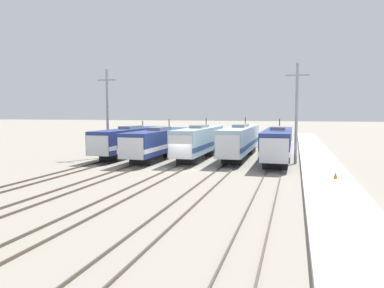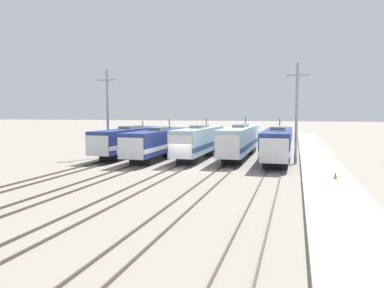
{
  "view_description": "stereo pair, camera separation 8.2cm",
  "coord_description": "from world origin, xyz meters",
  "px_view_note": "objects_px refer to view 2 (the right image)",
  "views": [
    {
      "loc": [
        11.24,
        -35.81,
        5.77
      ],
      "look_at": [
        0.89,
        1.78,
        2.4
      ],
      "focal_mm": 35.0,
      "sensor_mm": 36.0,
      "label": 1
    },
    {
      "loc": [
        11.32,
        -35.79,
        5.77
      ],
      "look_at": [
        0.89,
        1.78,
        2.4
      ],
      "focal_mm": 35.0,
      "sensor_mm": 36.0,
      "label": 2
    }
  ],
  "objects_px": {
    "catenary_tower_right": "(297,112)",
    "locomotive_center": "(198,142)",
    "locomotive_far_right": "(278,144)",
    "traffic_cone": "(335,175)",
    "locomotive_center_left": "(158,143)",
    "catenary_tower_left": "(108,112)",
    "locomotive_far_left": "(130,141)",
    "locomotive_center_right": "(240,141)"
  },
  "relations": [
    {
      "from": "locomotive_center_left",
      "to": "catenary_tower_left",
      "type": "height_order",
      "value": "catenary_tower_left"
    },
    {
      "from": "locomotive_center_left",
      "to": "locomotive_far_right",
      "type": "distance_m",
      "value": 14.14
    },
    {
      "from": "locomotive_center_right",
      "to": "locomotive_far_right",
      "type": "xyz_separation_m",
      "value": [
        4.7,
        -3.04,
        -0.06
      ]
    },
    {
      "from": "locomotive_center",
      "to": "catenary_tower_left",
      "type": "relative_size",
      "value": 1.46
    },
    {
      "from": "locomotive_far_left",
      "to": "catenary_tower_right",
      "type": "bearing_deg",
      "value": -4.87
    },
    {
      "from": "locomotive_center_right",
      "to": "catenary_tower_left",
      "type": "distance_m",
      "value": 17.07
    },
    {
      "from": "locomotive_far_right",
      "to": "traffic_cone",
      "type": "bearing_deg",
      "value": -66.41
    },
    {
      "from": "locomotive_far_right",
      "to": "catenary_tower_left",
      "type": "distance_m",
      "value": 21.32
    },
    {
      "from": "locomotive_far_right",
      "to": "traffic_cone",
      "type": "relative_size",
      "value": 29.41
    },
    {
      "from": "locomotive_center",
      "to": "catenary_tower_right",
      "type": "bearing_deg",
      "value": -5.01
    },
    {
      "from": "locomotive_far_left",
      "to": "locomotive_center_right",
      "type": "height_order",
      "value": "locomotive_center_right"
    },
    {
      "from": "catenary_tower_left",
      "to": "traffic_cone",
      "type": "relative_size",
      "value": 19.14
    },
    {
      "from": "locomotive_center_left",
      "to": "locomotive_far_right",
      "type": "bearing_deg",
      "value": 3.36
    },
    {
      "from": "locomotive_center",
      "to": "locomotive_center_left",
      "type": "bearing_deg",
      "value": -164.89
    },
    {
      "from": "locomotive_center_left",
      "to": "locomotive_center_right",
      "type": "bearing_deg",
      "value": 22.36
    },
    {
      "from": "locomotive_far_right",
      "to": "catenary_tower_right",
      "type": "distance_m",
      "value": 4.19
    },
    {
      "from": "locomotive_far_left",
      "to": "locomotive_center_right",
      "type": "bearing_deg",
      "value": 7.38
    },
    {
      "from": "locomotive_center_left",
      "to": "locomotive_far_right",
      "type": "xyz_separation_m",
      "value": [
        14.11,
        0.83,
        0.08
      ]
    },
    {
      "from": "locomotive_center_left",
      "to": "locomotive_center",
      "type": "relative_size",
      "value": 1.04
    },
    {
      "from": "locomotive_far_left",
      "to": "locomotive_far_right",
      "type": "bearing_deg",
      "value": -3.69
    },
    {
      "from": "catenary_tower_right",
      "to": "locomotive_center",
      "type": "bearing_deg",
      "value": 174.99
    },
    {
      "from": "catenary_tower_left",
      "to": "locomotive_far_left",
      "type": "bearing_deg",
      "value": 39.07
    },
    {
      "from": "locomotive_center_right",
      "to": "traffic_cone",
      "type": "xyz_separation_m",
      "value": [
        9.78,
        -14.67,
        -1.46
      ]
    },
    {
      "from": "locomotive_far_right",
      "to": "traffic_cone",
      "type": "height_order",
      "value": "locomotive_far_right"
    },
    {
      "from": "locomotive_center_left",
      "to": "catenary_tower_right",
      "type": "xyz_separation_m",
      "value": [
        16.09,
        0.27,
        3.74
      ]
    },
    {
      "from": "locomotive_far_left",
      "to": "locomotive_center",
      "type": "xyz_separation_m",
      "value": [
        9.41,
        -0.77,
        0.11
      ]
    },
    {
      "from": "locomotive_center",
      "to": "locomotive_far_right",
      "type": "distance_m",
      "value": 9.42
    },
    {
      "from": "locomotive_far_right",
      "to": "catenary_tower_right",
      "type": "height_order",
      "value": "catenary_tower_right"
    },
    {
      "from": "locomotive_far_left",
      "to": "locomotive_far_right",
      "type": "relative_size",
      "value": 1.03
    },
    {
      "from": "locomotive_center_left",
      "to": "locomotive_center_right",
      "type": "distance_m",
      "value": 10.17
    },
    {
      "from": "locomotive_center_left",
      "to": "catenary_tower_right",
      "type": "distance_m",
      "value": 16.52
    },
    {
      "from": "locomotive_center",
      "to": "locomotive_far_right",
      "type": "relative_size",
      "value": 0.95
    },
    {
      "from": "locomotive_far_left",
      "to": "locomotive_far_right",
      "type": "xyz_separation_m",
      "value": [
        18.82,
        -1.21,
        0.07
      ]
    },
    {
      "from": "locomotive_center_right",
      "to": "catenary_tower_left",
      "type": "height_order",
      "value": "catenary_tower_left"
    },
    {
      "from": "locomotive_far_left",
      "to": "locomotive_center_left",
      "type": "distance_m",
      "value": 5.13
    },
    {
      "from": "locomotive_far_right",
      "to": "catenary_tower_right",
      "type": "bearing_deg",
      "value": -15.73
    },
    {
      "from": "catenary_tower_left",
      "to": "locomotive_far_right",
      "type": "bearing_deg",
      "value": 1.52
    },
    {
      "from": "locomotive_center",
      "to": "traffic_cone",
      "type": "distance_m",
      "value": 18.91
    },
    {
      "from": "locomotive_center_left",
      "to": "locomotive_center_right",
      "type": "height_order",
      "value": "locomotive_center_right"
    },
    {
      "from": "locomotive_center",
      "to": "catenary_tower_left",
      "type": "height_order",
      "value": "catenary_tower_left"
    },
    {
      "from": "catenary_tower_left",
      "to": "locomotive_center",
      "type": "bearing_deg",
      "value": 4.92
    },
    {
      "from": "locomotive_center_right",
      "to": "catenary_tower_left",
      "type": "xyz_separation_m",
      "value": [
        -16.29,
        -3.6,
        3.59
      ]
    }
  ]
}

